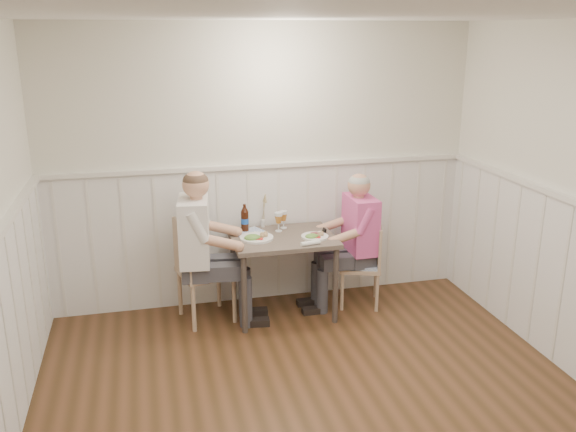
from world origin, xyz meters
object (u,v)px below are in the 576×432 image
at_px(dining_table, 283,247).
at_px(grass_vase, 263,212).
at_px(diner_cream, 201,261).
at_px(man_in_pink, 356,250).
at_px(beer_bottle, 245,219).
at_px(chair_left, 199,267).
at_px(chair_right, 365,261).

relative_size(dining_table, grass_vase, 2.76).
distance_m(diner_cream, grass_vase, 0.78).
distance_m(man_in_pink, beer_bottle, 1.08).
relative_size(chair_left, diner_cream, 0.66).
xyz_separation_m(chair_left, diner_cream, (0.01, -0.07, 0.09)).
bearing_deg(beer_bottle, diner_cream, -149.29).
bearing_deg(beer_bottle, dining_table, -36.50).
bearing_deg(diner_cream, man_in_pink, 2.19).
bearing_deg(beer_bottle, chair_left, -157.30).
height_order(dining_table, grass_vase, grass_vase).
distance_m(chair_right, diner_cream, 1.55).
relative_size(man_in_pink, grass_vase, 3.91).
bearing_deg(chair_left, man_in_pink, -0.73).
xyz_separation_m(chair_right, chair_left, (-1.55, 0.03, 0.08)).
bearing_deg(diner_cream, grass_vase, 29.01).
distance_m(chair_right, grass_vase, 1.08).
xyz_separation_m(dining_table, grass_vase, (-0.12, 0.31, 0.25)).
xyz_separation_m(diner_cream, beer_bottle, (0.44, 0.26, 0.27)).
bearing_deg(grass_vase, chair_left, -156.69).
bearing_deg(chair_right, beer_bottle, 168.77).
distance_m(diner_cream, beer_bottle, 0.58).
distance_m(beer_bottle, grass_vase, 0.21).
relative_size(beer_bottle, grass_vase, 0.77).
distance_m(man_in_pink, diner_cream, 1.45).
relative_size(dining_table, diner_cream, 0.65).
bearing_deg(grass_vase, dining_table, -69.08).
distance_m(chair_left, diner_cream, 0.11).
height_order(chair_right, diner_cream, diner_cream).
height_order(diner_cream, beer_bottle, diner_cream).
relative_size(chair_left, beer_bottle, 3.65).
distance_m(dining_table, chair_left, 0.77).
xyz_separation_m(dining_table, chair_right, (0.80, 0.01, -0.22)).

